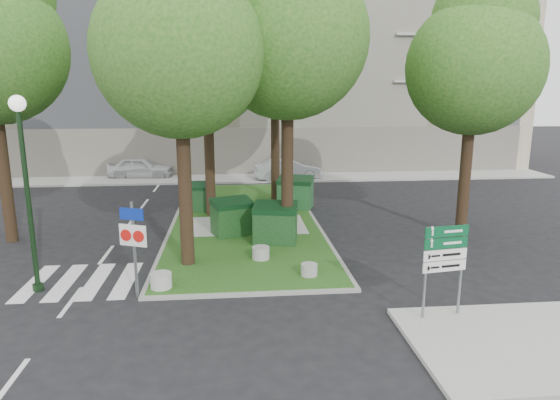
{
  "coord_description": "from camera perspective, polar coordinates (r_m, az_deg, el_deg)",
  "views": [
    {
      "loc": [
        0.05,
        -13.31,
        5.78
      ],
      "look_at": [
        1.63,
        3.37,
        2.0
      ],
      "focal_mm": 32.0,
      "sensor_mm": 36.0,
      "label": 1
    }
  ],
  "objects": [
    {
      "name": "tree_median_far",
      "position": [
        25.59,
        -0.38,
        18.4
      ],
      "size": [
        5.8,
        5.8,
        11.93
      ],
      "color": "black",
      "rests_on": "ground"
    },
    {
      "name": "traffic_sign_pole",
      "position": [
        14.33,
        -16.38,
        -4.07
      ],
      "size": [
        0.78,
        0.36,
        2.76
      ],
      "rotation": [
        0.0,
        0.0,
        -0.39
      ],
      "color": "slate",
      "rests_on": "ground"
    },
    {
      "name": "tree_median_near_right",
      "position": [
        18.12,
        1.16,
        19.7
      ],
      "size": [
        5.6,
        5.6,
        11.46
      ],
      "color": "black",
      "rests_on": "ground"
    },
    {
      "name": "median_kerb",
      "position": [
        22.07,
        -4.06,
        -2.37
      ],
      "size": [
        6.3,
        16.3,
        0.1
      ],
      "primitive_type": "cube",
      "color": "gray",
      "rests_on": "ground"
    },
    {
      "name": "median_island",
      "position": [
        22.07,
        -4.06,
        -2.35
      ],
      "size": [
        6.0,
        16.0,
        0.12
      ],
      "primitive_type": "cube",
      "color": "#174413",
      "rests_on": "ground"
    },
    {
      "name": "dumpster_b",
      "position": [
        19.71,
        -5.47,
        -1.95
      ],
      "size": [
        1.83,
        1.56,
        1.44
      ],
      "rotation": [
        0.0,
        0.0,
        0.36
      ],
      "color": "#0F360F",
      "rests_on": "median_island"
    },
    {
      "name": "bollard_mid",
      "position": [
        16.96,
        -2.2,
        -6.04
      ],
      "size": [
        0.59,
        0.59,
        0.42
      ],
      "primitive_type": "cylinder",
      "color": "gray",
      "rests_on": "median_island"
    },
    {
      "name": "dumpster_a",
      "position": [
        23.75,
        -9.35,
        0.34
      ],
      "size": [
        1.47,
        1.05,
        1.34
      ],
      "rotation": [
        0.0,
        0.0,
        -0.03
      ],
      "color": "#0E3311",
      "rests_on": "median_island"
    },
    {
      "name": "bollard_right",
      "position": [
        15.54,
        3.35,
        -7.94
      ],
      "size": [
        0.51,
        0.51,
        0.36
      ],
      "primitive_type": "cylinder",
      "color": "gray",
      "rests_on": "median_island"
    },
    {
      "name": "dumpster_c",
      "position": [
        18.59,
        -0.53,
        -2.69
      ],
      "size": [
        1.81,
        1.43,
        1.51
      ],
      "rotation": [
        0.0,
        0.0,
        -0.2
      ],
      "color": "#0F3411",
      "rests_on": "median_island"
    },
    {
      "name": "street_lamp",
      "position": [
        15.51,
        -27.12,
        2.92
      ],
      "size": [
        0.45,
        0.45,
        5.59
      ],
      "color": "black",
      "rests_on": "ground"
    },
    {
      "name": "tree_street_right",
      "position": [
        20.51,
        21.55,
        15.22
      ],
      "size": [
        5.0,
        5.0,
        10.06
      ],
      "color": "black",
      "rests_on": "ground"
    },
    {
      "name": "apartment_building",
      "position": [
        39.37,
        -5.69,
        15.88
      ],
      "size": [
        41.0,
        12.0,
        16.0
      ],
      "primitive_type": "cube",
      "color": "tan",
      "rests_on": "ground"
    },
    {
      "name": "bollard_left",
      "position": [
        14.99,
        -13.43,
        -8.93
      ],
      "size": [
        0.61,
        0.61,
        0.44
      ],
      "primitive_type": "cylinder",
      "color": "#AAABA5",
      "rests_on": "median_island"
    },
    {
      "name": "zebra_crossing",
      "position": [
        16.34,
        -18.7,
        -8.68
      ],
      "size": [
        5.0,
        3.0,
        0.01
      ],
      "primitive_type": "cube",
      "color": "silver",
      "rests_on": "ground"
    },
    {
      "name": "building_sidewalk",
      "position": [
        32.32,
        -5.42,
        2.46
      ],
      "size": [
        42.0,
        3.0,
        0.12
      ],
      "primitive_type": "cube",
      "color": "#999993",
      "rests_on": "ground"
    },
    {
      "name": "car_silver",
      "position": [
        31.84,
        0.88,
        3.52
      ],
      "size": [
        4.4,
        2.03,
        1.4
      ],
      "primitive_type": "imported",
      "rotation": [
        0.0,
        0.0,
        1.7
      ],
      "color": "#A9ADB1",
      "rests_on": "ground"
    },
    {
      "name": "ground",
      "position": [
        14.51,
        -5.25,
        -10.82
      ],
      "size": [
        120.0,
        120.0,
        0.0
      ],
      "primitive_type": "plane",
      "color": "black",
      "rests_on": "ground"
    },
    {
      "name": "car_white",
      "position": [
        33.73,
        -15.63,
        3.59
      ],
      "size": [
        4.26,
        1.92,
        1.42
      ],
      "primitive_type": "imported",
      "rotation": [
        0.0,
        0.0,
        1.51
      ],
      "color": "silver",
      "rests_on": "ground"
    },
    {
      "name": "sidewalk_corner",
      "position": [
        13.06,
        25.8,
        -14.62
      ],
      "size": [
        5.0,
        4.0,
        0.12
      ],
      "primitive_type": "cube",
      "color": "#999993",
      "rests_on": "ground"
    },
    {
      "name": "tree_median_mid",
      "position": [
        22.42,
        -8.16,
        15.65
      ],
      "size": [
        4.8,
        4.8,
        9.99
      ],
      "color": "black",
      "rests_on": "ground"
    },
    {
      "name": "directional_sign",
      "position": [
        13.09,
        18.29,
        -6.16
      ],
      "size": [
        1.17,
        0.23,
        2.36
      ],
      "rotation": [
        0.0,
        0.0,
        0.15
      ],
      "color": "slate",
      "rests_on": "sidewalk_corner"
    },
    {
      "name": "litter_bin",
      "position": [
        21.87,
        1.09,
        -1.34
      ],
      "size": [
        0.4,
        0.4,
        0.7
      ],
      "primitive_type": "cylinder",
      "color": "gold",
      "rests_on": "median_island"
    },
    {
      "name": "dumpster_d",
      "position": [
        24.0,
        1.77,
        0.86
      ],
      "size": [
        1.93,
        1.61,
        1.53
      ],
      "rotation": [
        0.0,
        0.0,
        -0.32
      ],
      "color": "#15461D",
      "rests_on": "median_island"
    },
    {
      "name": "tree_median_near_left",
      "position": [
        16.01,
        -11.17,
        17.99
      ],
      "size": [
        5.2,
        5.2,
        10.53
      ],
      "color": "black",
      "rests_on": "ground"
    }
  ]
}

